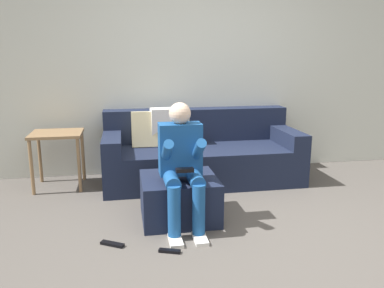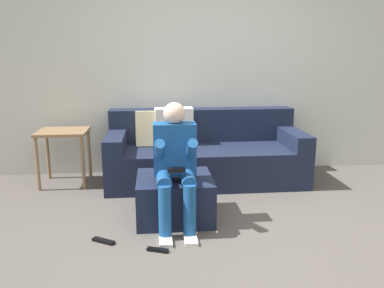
{
  "view_description": "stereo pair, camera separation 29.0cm",
  "coord_description": "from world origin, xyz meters",
  "px_view_note": "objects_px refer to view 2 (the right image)",
  "views": [
    {
      "loc": [
        -0.91,
        -2.54,
        1.4
      ],
      "look_at": [
        -0.25,
        1.11,
        0.55
      ],
      "focal_mm": 36.04,
      "sensor_mm": 36.0,
      "label": 1
    },
    {
      "loc": [
        -0.62,
        -2.58,
        1.4
      ],
      "look_at": [
        -0.25,
        1.11,
        0.55
      ],
      "focal_mm": 36.04,
      "sensor_mm": 36.0,
      "label": 2
    }
  ],
  "objects_px": {
    "couch_sectional": "(203,154)",
    "remote_near_ottoman": "(158,250)",
    "side_table": "(63,139)",
    "person_seated": "(175,160)",
    "remote_by_storage_bin": "(103,241)",
    "ottoman": "(175,197)"
  },
  "relations": [
    {
      "from": "couch_sectional",
      "to": "side_table",
      "type": "distance_m",
      "value": 1.57
    },
    {
      "from": "couch_sectional",
      "to": "person_seated",
      "type": "xyz_separation_m",
      "value": [
        -0.39,
        -1.23,
        0.27
      ]
    },
    {
      "from": "couch_sectional",
      "to": "remote_by_storage_bin",
      "type": "bearing_deg",
      "value": -123.1
    },
    {
      "from": "remote_by_storage_bin",
      "to": "person_seated",
      "type": "bearing_deg",
      "value": 54.44
    },
    {
      "from": "couch_sectional",
      "to": "side_table",
      "type": "relative_size",
      "value": 3.59
    },
    {
      "from": "remote_by_storage_bin",
      "to": "couch_sectional",
      "type": "bearing_deg",
      "value": 88.09
    },
    {
      "from": "ottoman",
      "to": "remote_near_ottoman",
      "type": "distance_m",
      "value": 0.64
    },
    {
      "from": "person_seated",
      "to": "remote_by_storage_bin",
      "type": "bearing_deg",
      "value": -156.75
    },
    {
      "from": "couch_sectional",
      "to": "remote_near_ottoman",
      "type": "height_order",
      "value": "couch_sectional"
    },
    {
      "from": "remote_by_storage_bin",
      "to": "ottoman",
      "type": "bearing_deg",
      "value": 66.97
    },
    {
      "from": "person_seated",
      "to": "remote_by_storage_bin",
      "type": "height_order",
      "value": "person_seated"
    },
    {
      "from": "remote_near_ottoman",
      "to": "remote_by_storage_bin",
      "type": "height_order",
      "value": "same"
    },
    {
      "from": "ottoman",
      "to": "side_table",
      "type": "distance_m",
      "value": 1.61
    },
    {
      "from": "couch_sectional",
      "to": "remote_near_ottoman",
      "type": "distance_m",
      "value": 1.77
    },
    {
      "from": "remote_near_ottoman",
      "to": "remote_by_storage_bin",
      "type": "bearing_deg",
      "value": 176.7
    },
    {
      "from": "couch_sectional",
      "to": "remote_near_ottoman",
      "type": "bearing_deg",
      "value": -108.26
    },
    {
      "from": "person_seated",
      "to": "remote_by_storage_bin",
      "type": "xyz_separation_m",
      "value": [
        -0.58,
        -0.25,
        -0.56
      ]
    },
    {
      "from": "couch_sectional",
      "to": "person_seated",
      "type": "bearing_deg",
      "value": -107.5
    },
    {
      "from": "person_seated",
      "to": "ottoman",
      "type": "bearing_deg",
      "value": 90.12
    },
    {
      "from": "ottoman",
      "to": "side_table",
      "type": "bearing_deg",
      "value": 137.56
    },
    {
      "from": "side_table",
      "to": "remote_near_ottoman",
      "type": "height_order",
      "value": "side_table"
    },
    {
      "from": "couch_sectional",
      "to": "remote_near_ottoman",
      "type": "xyz_separation_m",
      "value": [
        -0.55,
        -1.66,
        -0.3
      ]
    }
  ]
}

